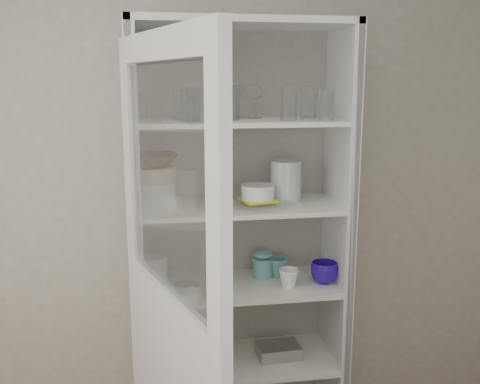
# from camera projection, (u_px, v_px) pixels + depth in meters

# --- Properties ---
(wall_back) EXTENTS (3.60, 0.02, 2.60)m
(wall_back) POSITION_uv_depth(u_px,v_px,m) (194.00, 188.00, 2.72)
(wall_back) COLOR #ABA28C
(wall_back) RESTS_ON ground
(pantry_cabinet) EXTENTS (1.00, 0.45, 2.10)m
(pantry_cabinet) POSITION_uv_depth(u_px,v_px,m) (238.00, 263.00, 2.67)
(pantry_cabinet) COLOR silver
(pantry_cabinet) RESTS_ON floor
(cupboard_door) EXTENTS (0.33, 0.86, 2.00)m
(cupboard_door) POSITION_uv_depth(u_px,v_px,m) (172.00, 351.00, 1.94)
(cupboard_door) COLOR silver
(cupboard_door) RESTS_ON floor
(tumbler_0) EXTENTS (0.07, 0.07, 0.14)m
(tumbler_0) POSITION_uv_depth(u_px,v_px,m) (189.00, 106.00, 2.26)
(tumbler_0) COLOR silver
(tumbler_0) RESTS_ON shelf_glass
(tumbler_1) EXTENTS (0.09, 0.09, 0.14)m
(tumbler_1) POSITION_uv_depth(u_px,v_px,m) (193.00, 106.00, 2.30)
(tumbler_1) COLOR silver
(tumbler_1) RESTS_ON shelf_glass
(tumbler_2) EXTENTS (0.08, 0.08, 0.15)m
(tumbler_2) POSITION_uv_depth(u_px,v_px,m) (221.00, 104.00, 2.30)
(tumbler_2) COLOR silver
(tumbler_2) RESTS_ON shelf_glass
(tumbler_3) EXTENTS (0.07, 0.07, 0.12)m
(tumbler_3) POSITION_uv_depth(u_px,v_px,m) (212.00, 107.00, 2.30)
(tumbler_3) COLOR silver
(tumbler_3) RESTS_ON shelf_glass
(tumbler_4) EXTENTS (0.09, 0.09, 0.14)m
(tumbler_4) POSITION_uv_depth(u_px,v_px,m) (309.00, 105.00, 2.36)
(tumbler_4) COLOR silver
(tumbler_4) RESTS_ON shelf_glass
(tumbler_5) EXTENTS (0.08, 0.08, 0.15)m
(tumbler_5) POSITION_uv_depth(u_px,v_px,m) (289.00, 103.00, 2.37)
(tumbler_5) COLOR silver
(tumbler_5) RESTS_ON shelf_glass
(tumbler_6) EXTENTS (0.08, 0.08, 0.14)m
(tumbler_6) POSITION_uv_depth(u_px,v_px,m) (326.00, 105.00, 2.36)
(tumbler_6) COLOR silver
(tumbler_6) RESTS_ON shelf_glass
(tumbler_7) EXTENTS (0.10, 0.10, 0.15)m
(tumbler_7) POSITION_uv_depth(u_px,v_px,m) (180.00, 103.00, 2.42)
(tumbler_7) COLOR silver
(tumbler_7) RESTS_ON shelf_glass
(tumbler_8) EXTENTS (0.09, 0.09, 0.13)m
(tumbler_8) POSITION_uv_depth(u_px,v_px,m) (189.00, 105.00, 2.40)
(tumbler_8) COLOR silver
(tumbler_8) RESTS_ON shelf_glass
(tumbler_9) EXTENTS (0.08, 0.08, 0.14)m
(tumbler_9) POSITION_uv_depth(u_px,v_px,m) (180.00, 105.00, 2.43)
(tumbler_9) COLOR silver
(tumbler_9) RESTS_ON shelf_glass
(tumbler_10) EXTENTS (0.07, 0.07, 0.14)m
(tumbler_10) POSITION_uv_depth(u_px,v_px,m) (232.00, 104.00, 2.42)
(tumbler_10) COLOR silver
(tumbler_10) RESTS_ON shelf_glass
(goblet_0) EXTENTS (0.07, 0.07, 0.16)m
(goblet_0) POSITION_uv_depth(u_px,v_px,m) (194.00, 101.00, 2.48)
(goblet_0) COLOR silver
(goblet_0) RESTS_ON shelf_glass
(goblet_1) EXTENTS (0.08, 0.08, 0.17)m
(goblet_1) POSITION_uv_depth(u_px,v_px,m) (239.00, 100.00, 2.55)
(goblet_1) COLOR silver
(goblet_1) RESTS_ON shelf_glass
(goblet_2) EXTENTS (0.08, 0.08, 0.18)m
(goblet_2) POSITION_uv_depth(u_px,v_px,m) (255.00, 99.00, 2.52)
(goblet_2) COLOR silver
(goblet_2) RESTS_ON shelf_glass
(goblet_3) EXTENTS (0.08, 0.08, 0.17)m
(goblet_3) POSITION_uv_depth(u_px,v_px,m) (311.00, 100.00, 2.57)
(goblet_3) COLOR silver
(goblet_3) RESTS_ON shelf_glass
(plate_stack_front) EXTENTS (0.22, 0.22, 0.13)m
(plate_stack_front) POSITION_uv_depth(u_px,v_px,m) (152.00, 195.00, 2.44)
(plate_stack_front) COLOR white
(plate_stack_front) RESTS_ON shelf_plates
(plate_stack_back) EXTENTS (0.22, 0.22, 0.06)m
(plate_stack_back) POSITION_uv_depth(u_px,v_px,m) (153.00, 196.00, 2.58)
(plate_stack_back) COLOR white
(plate_stack_back) RESTS_ON shelf_plates
(cream_bowl) EXTENTS (0.27, 0.27, 0.07)m
(cream_bowl) POSITION_uv_depth(u_px,v_px,m) (152.00, 174.00, 2.42)
(cream_bowl) COLOR beige
(cream_bowl) RESTS_ON plate_stack_front
(terracotta_bowl) EXTENTS (0.27, 0.27, 0.06)m
(terracotta_bowl) POSITION_uv_depth(u_px,v_px,m) (151.00, 160.00, 2.41)
(terracotta_bowl) COLOR #48230D
(terracotta_bowl) RESTS_ON cream_bowl
(glass_platter) EXTENTS (0.43, 0.43, 0.02)m
(glass_platter) POSITION_uv_depth(u_px,v_px,m) (258.00, 203.00, 2.52)
(glass_platter) COLOR silver
(glass_platter) RESTS_ON shelf_plates
(yellow_trivet) EXTENTS (0.18, 0.18, 0.01)m
(yellow_trivet) POSITION_uv_depth(u_px,v_px,m) (258.00, 200.00, 2.52)
(yellow_trivet) COLOR yellow
(yellow_trivet) RESTS_ON glass_platter
(white_ramekin) EXTENTS (0.17, 0.17, 0.07)m
(white_ramekin) POSITION_uv_depth(u_px,v_px,m) (258.00, 192.00, 2.51)
(white_ramekin) COLOR white
(white_ramekin) RESTS_ON yellow_trivet
(grey_bowl_stack) EXTENTS (0.15, 0.15, 0.20)m
(grey_bowl_stack) POSITION_uv_depth(u_px,v_px,m) (286.00, 181.00, 2.58)
(grey_bowl_stack) COLOR silver
(grey_bowl_stack) RESTS_ON shelf_plates
(mug_blue) EXTENTS (0.15, 0.15, 0.11)m
(mug_blue) POSITION_uv_depth(u_px,v_px,m) (324.00, 272.00, 2.62)
(mug_blue) COLOR #1F1490
(mug_blue) RESTS_ON shelf_mugs
(mug_teal) EXTENTS (0.11, 0.11, 0.09)m
(mug_teal) POSITION_uv_depth(u_px,v_px,m) (278.00, 267.00, 2.71)
(mug_teal) COLOR teal
(mug_teal) RESTS_ON shelf_mugs
(mug_white) EXTENTS (0.10, 0.10, 0.09)m
(mug_white) POSITION_uv_depth(u_px,v_px,m) (289.00, 278.00, 2.57)
(mug_white) COLOR white
(mug_white) RESTS_ON shelf_mugs
(teal_jar) EXTENTS (0.10, 0.10, 0.12)m
(teal_jar) POSITION_uv_depth(u_px,v_px,m) (263.00, 266.00, 2.69)
(teal_jar) COLOR teal
(teal_jar) RESTS_ON shelf_mugs
(measuring_cups) EXTENTS (0.10, 0.10, 0.04)m
(measuring_cups) POSITION_uv_depth(u_px,v_px,m) (184.00, 288.00, 2.51)
(measuring_cups) COLOR silver
(measuring_cups) RESTS_ON shelf_mugs
(white_canister) EXTENTS (0.16, 0.16, 0.14)m
(white_canister) POSITION_uv_depth(u_px,v_px,m) (155.00, 271.00, 2.59)
(white_canister) COLOR white
(white_canister) RESTS_ON shelf_mugs
(cream_dish) EXTENTS (0.29, 0.29, 0.08)m
(cream_dish) POSITION_uv_depth(u_px,v_px,m) (181.00, 359.00, 2.62)
(cream_dish) COLOR beige
(cream_dish) RESTS_ON shelf_bot
(tin_box) EXTENTS (0.22, 0.16, 0.06)m
(tin_box) POSITION_uv_depth(u_px,v_px,m) (278.00, 351.00, 2.71)
(tin_box) COLOR #979797
(tin_box) RESTS_ON shelf_bot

